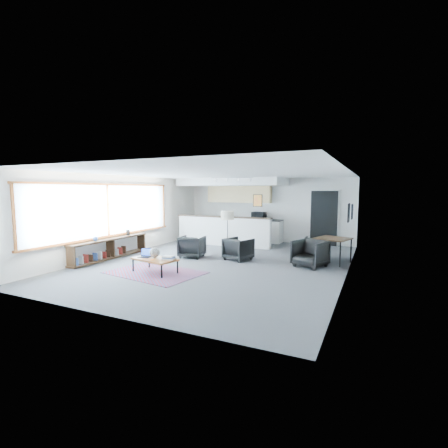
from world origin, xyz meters
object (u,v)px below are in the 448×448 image
at_px(armchair_left, 192,246).
at_px(microwave, 259,215).
at_px(laptop, 145,254).
at_px(dining_table, 333,240).
at_px(dining_chair_far, 317,249).
at_px(floor_lamp, 227,217).
at_px(coffee_table, 155,259).
at_px(armchair_right, 238,248).
at_px(book_stack, 169,258).
at_px(dining_chair_near, 310,254).
at_px(ceramic_pot, 155,253).

height_order(armchair_left, microwave, microwave).
height_order(laptop, dining_table, dining_table).
relative_size(armchair_left, dining_chair_far, 1.16).
distance_m(armchair_left, floor_lamp, 1.45).
relative_size(coffee_table, dining_table, 1.16).
height_order(coffee_table, armchair_left, armchair_left).
distance_m(armchair_right, dining_table, 2.79).
xyz_separation_m(book_stack, dining_chair_near, (3.09, 2.35, -0.08)).
bearing_deg(coffee_table, ceramic_pot, 139.07).
xyz_separation_m(ceramic_pot, armchair_left, (-0.10, 2.04, -0.14)).
bearing_deg(armchair_right, dining_chair_far, -135.36).
bearing_deg(floor_lamp, book_stack, -98.05).
relative_size(armchair_right, dining_table, 0.68).
bearing_deg(floor_lamp, ceramic_pot, -107.05).
distance_m(laptop, dining_chair_far, 5.14).
bearing_deg(dining_chair_far, floor_lamp, 9.87).
xyz_separation_m(laptop, microwave, (1.09, 5.91, 0.67)).
height_order(book_stack, dining_table, dining_table).
height_order(dining_table, dining_chair_near, dining_table).
bearing_deg(microwave, floor_lamp, -82.45).
bearing_deg(dining_table, armchair_right, -163.27).
height_order(coffee_table, book_stack, book_stack).
relative_size(book_stack, dining_table, 0.30).
distance_m(armchair_right, microwave, 3.72).
bearing_deg(ceramic_pot, coffee_table, -52.20).
relative_size(ceramic_pot, book_stack, 0.79).
distance_m(armchair_left, armchair_right, 1.51).
distance_m(dining_table, dining_chair_near, 0.98).
bearing_deg(dining_chair_far, dining_table, 144.81).
bearing_deg(armchair_left, dining_table, -176.11).
distance_m(coffee_table, dining_table, 5.11).
xyz_separation_m(ceramic_pot, microwave, (0.79, 5.90, 0.60)).
relative_size(coffee_table, dining_chair_far, 1.96).
xyz_separation_m(floor_lamp, dining_table, (3.21, 0.39, -0.59)).
bearing_deg(coffee_table, armchair_right, 71.73).
height_order(coffee_table, dining_chair_far, dining_chair_far).
bearing_deg(dining_chair_near, floor_lamp, -167.89).
relative_size(dining_chair_near, microwave, 1.28).
relative_size(armchair_right, floor_lamp, 0.51).
bearing_deg(laptop, ceramic_pot, -9.15).
bearing_deg(dining_table, floor_lamp, -173.05).
relative_size(coffee_table, armchair_right, 1.71).
bearing_deg(dining_chair_far, ceramic_pot, 39.49).
distance_m(coffee_table, dining_chair_near, 4.23).
distance_m(book_stack, armchair_right, 2.52).
distance_m(laptop, floor_lamp, 3.06).
xyz_separation_m(ceramic_pot, dining_chair_near, (3.54, 2.32, -0.16)).
bearing_deg(dining_chair_far, armchair_right, 22.48).
height_order(armchair_right, floor_lamp, floor_lamp).
distance_m(ceramic_pot, floor_lamp, 2.94).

